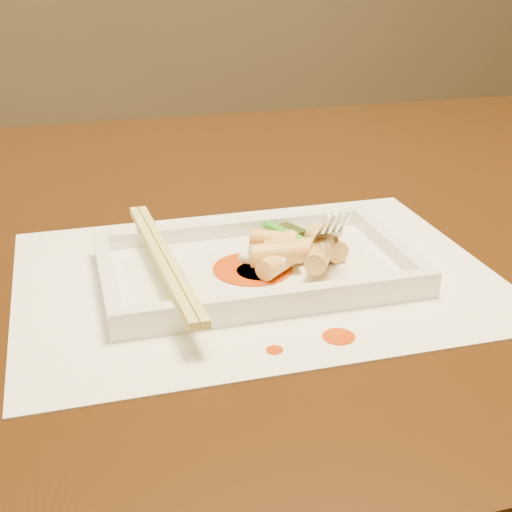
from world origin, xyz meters
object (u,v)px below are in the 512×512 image
object	(u,v)px
placemat	(256,276)
fork	(329,170)
table	(183,304)
chopstick_a	(159,259)
plate_base	(256,271)

from	to	relation	value
placemat	fork	xyz separation A→B (m)	(0.07, 0.02, 0.08)
placemat	fork	world-z (taller)	fork
table	chopstick_a	bearing A→B (deg)	-105.51
plate_base	fork	bearing A→B (deg)	14.42
placemat	chopstick_a	distance (m)	0.09
table	placemat	size ratio (longest dim) A/B	3.50
plate_base	fork	world-z (taller)	fork
table	plate_base	size ratio (longest dim) A/B	5.38
chopstick_a	fork	distance (m)	0.16
placemat	chopstick_a	bearing A→B (deg)	-180.00
placemat	chopstick_a	xyz separation A→B (m)	(-0.08, -0.00, 0.03)
chopstick_a	fork	xyz separation A→B (m)	(0.15, 0.02, 0.06)
placemat	plate_base	distance (m)	0.00
table	placemat	world-z (taller)	placemat
table	placemat	distance (m)	0.19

